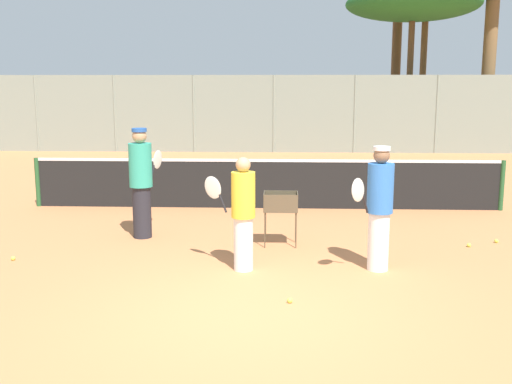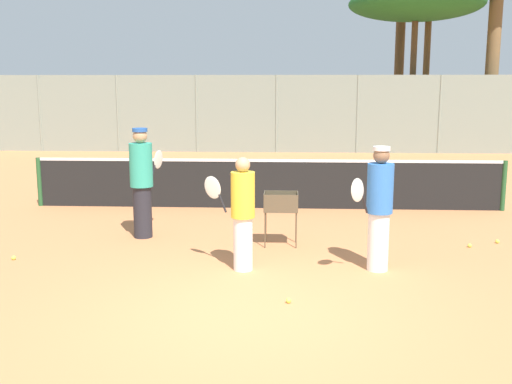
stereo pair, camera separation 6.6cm
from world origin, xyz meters
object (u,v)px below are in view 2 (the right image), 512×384
(player_yellow_shirt, at_px, (242,213))
(player_white_outfit, at_px, (379,207))
(player_red_cap, at_px, (142,181))
(tennis_net, at_px, (267,183))
(ball_cart, at_px, (281,206))
(parked_car, at_px, (213,129))

(player_yellow_shirt, bearing_deg, player_white_outfit, -149.04)
(player_white_outfit, relative_size, player_red_cap, 0.94)
(player_white_outfit, xyz_separation_m, player_red_cap, (-3.82, 1.70, 0.06))
(tennis_net, xyz_separation_m, ball_cart, (0.33, -3.00, 0.11))
(player_white_outfit, relative_size, parked_car, 0.43)
(player_red_cap, height_order, parked_car, player_red_cap)
(player_red_cap, height_order, ball_cart, player_red_cap)
(player_white_outfit, distance_m, ball_cart, 1.93)
(player_white_outfit, xyz_separation_m, player_yellow_shirt, (-1.94, -0.08, -0.08))
(tennis_net, height_order, ball_cart, tennis_net)
(tennis_net, xyz_separation_m, player_red_cap, (-2.08, -2.58, 0.43))
(ball_cart, xyz_separation_m, parked_car, (-3.25, 17.27, -0.00))
(tennis_net, bearing_deg, player_red_cap, -128.89)
(player_yellow_shirt, height_order, parked_car, player_yellow_shirt)
(tennis_net, distance_m, player_red_cap, 3.35)
(player_red_cap, xyz_separation_m, ball_cart, (2.41, -0.42, -0.33))
(tennis_net, xyz_separation_m, parked_car, (-2.92, 14.27, 0.10))
(ball_cart, bearing_deg, player_white_outfit, -42.34)
(tennis_net, distance_m, player_yellow_shirt, 4.38)
(player_red_cap, distance_m, player_yellow_shirt, 2.59)
(parked_car, bearing_deg, player_white_outfit, -75.90)
(ball_cart, bearing_deg, tennis_net, 96.19)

